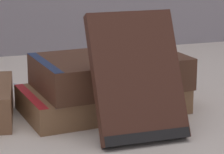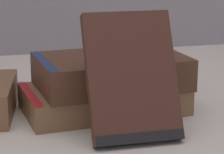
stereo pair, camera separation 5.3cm
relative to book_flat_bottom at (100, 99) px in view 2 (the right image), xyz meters
name	(u,v)px [view 2 (the right image)]	position (x,y,z in m)	size (l,w,h in m)	color
ground_plane	(75,127)	(-0.05, -0.06, -0.02)	(3.00, 3.00, 0.00)	beige
book_flat_bottom	(100,99)	(0.00, 0.00, 0.00)	(0.23, 0.14, 0.03)	brown
book_flat_top	(108,72)	(0.01, 0.00, 0.04)	(0.21, 0.14, 0.04)	#4C2D1E
book_leaning_front	(132,81)	(0.02, -0.10, 0.05)	(0.11, 0.08, 0.15)	#422319
pocket_watch	(139,53)	(0.06, 0.00, 0.06)	(0.06, 0.06, 0.01)	silver
reading_glasses	(33,85)	(-0.08, 0.15, -0.02)	(0.11, 0.08, 0.00)	#ADADB2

